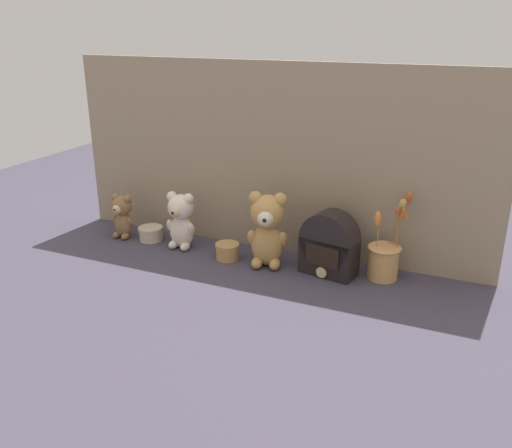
{
  "coord_description": "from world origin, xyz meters",
  "views": [
    {
      "loc": [
        0.76,
        -1.72,
        0.87
      ],
      "look_at": [
        0.0,
        0.02,
        0.15
      ],
      "focal_mm": 38.0,
      "sensor_mm": 36.0,
      "label": 1
    }
  ],
  "objects_px": {
    "teddy_bear_large": "(267,228)",
    "teddy_bear_small": "(123,215)",
    "vintage_radio": "(329,246)",
    "decorative_tin_tall": "(151,233)",
    "decorative_tin_short": "(227,251)",
    "flower_vase": "(385,256)",
    "teddy_bear_medium": "(181,219)"
  },
  "relations": [
    {
      "from": "teddy_bear_large",
      "to": "teddy_bear_small",
      "type": "bearing_deg",
      "value": 178.5
    },
    {
      "from": "vintage_radio",
      "to": "decorative_tin_tall",
      "type": "relative_size",
      "value": 2.34
    },
    {
      "from": "teddy_bear_small",
      "to": "decorative_tin_tall",
      "type": "height_order",
      "value": "teddy_bear_small"
    },
    {
      "from": "decorative_tin_short",
      "to": "teddy_bear_small",
      "type": "bearing_deg",
      "value": 176.91
    },
    {
      "from": "teddy_bear_large",
      "to": "vintage_radio",
      "type": "height_order",
      "value": "teddy_bear_large"
    },
    {
      "from": "flower_vase",
      "to": "vintage_radio",
      "type": "height_order",
      "value": "flower_vase"
    },
    {
      "from": "teddy_bear_medium",
      "to": "vintage_radio",
      "type": "bearing_deg",
      "value": 0.24
    },
    {
      "from": "decorative_tin_tall",
      "to": "decorative_tin_short",
      "type": "distance_m",
      "value": 0.38
    },
    {
      "from": "flower_vase",
      "to": "teddy_bear_large",
      "type": "bearing_deg",
      "value": -171.2
    },
    {
      "from": "vintage_radio",
      "to": "decorative_tin_short",
      "type": "distance_m",
      "value": 0.4
    },
    {
      "from": "teddy_bear_medium",
      "to": "flower_vase",
      "type": "bearing_deg",
      "value": 3.38
    },
    {
      "from": "teddy_bear_medium",
      "to": "decorative_tin_tall",
      "type": "height_order",
      "value": "teddy_bear_medium"
    },
    {
      "from": "teddy_bear_large",
      "to": "teddy_bear_medium",
      "type": "relative_size",
      "value": 1.23
    },
    {
      "from": "teddy_bear_small",
      "to": "vintage_radio",
      "type": "height_order",
      "value": "vintage_radio"
    },
    {
      "from": "vintage_radio",
      "to": "decorative_tin_short",
      "type": "xyz_separation_m",
      "value": [
        -0.39,
        -0.03,
        -0.08
      ]
    },
    {
      "from": "teddy_bear_small",
      "to": "vintage_radio",
      "type": "bearing_deg",
      "value": 0.19
    },
    {
      "from": "teddy_bear_medium",
      "to": "vintage_radio",
      "type": "xyz_separation_m",
      "value": [
        0.61,
        0.0,
        -0.01
      ]
    },
    {
      "from": "teddy_bear_large",
      "to": "teddy_bear_medium",
      "type": "xyz_separation_m",
      "value": [
        -0.38,
        0.02,
        -0.03
      ]
    },
    {
      "from": "decorative_tin_tall",
      "to": "teddy_bear_large",
      "type": "bearing_deg",
      "value": -3.58
    },
    {
      "from": "teddy_bear_medium",
      "to": "decorative_tin_short",
      "type": "bearing_deg",
      "value": -7.2
    },
    {
      "from": "teddy_bear_medium",
      "to": "teddy_bear_small",
      "type": "relative_size",
      "value": 1.22
    },
    {
      "from": "teddy_bear_large",
      "to": "flower_vase",
      "type": "distance_m",
      "value": 0.43
    },
    {
      "from": "teddy_bear_large",
      "to": "flower_vase",
      "type": "bearing_deg",
      "value": 8.8
    },
    {
      "from": "flower_vase",
      "to": "vintage_radio",
      "type": "xyz_separation_m",
      "value": [
        -0.19,
        -0.05,
        0.03
      ]
    },
    {
      "from": "teddy_bear_large",
      "to": "flower_vase",
      "type": "relative_size",
      "value": 0.89
    },
    {
      "from": "flower_vase",
      "to": "decorative_tin_short",
      "type": "xyz_separation_m",
      "value": [
        -0.59,
        -0.08,
        -0.05
      ]
    },
    {
      "from": "teddy_bear_small",
      "to": "teddy_bear_large",
      "type": "bearing_deg",
      "value": -1.5
    },
    {
      "from": "teddy_bear_small",
      "to": "decorative_tin_tall",
      "type": "distance_m",
      "value": 0.14
    },
    {
      "from": "flower_vase",
      "to": "decorative_tin_tall",
      "type": "distance_m",
      "value": 0.97
    },
    {
      "from": "flower_vase",
      "to": "decorative_tin_short",
      "type": "height_order",
      "value": "flower_vase"
    },
    {
      "from": "decorative_tin_tall",
      "to": "decorative_tin_short",
      "type": "relative_size",
      "value": 1.1
    },
    {
      "from": "teddy_bear_large",
      "to": "decorative_tin_short",
      "type": "bearing_deg",
      "value": -176.53
    }
  ]
}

